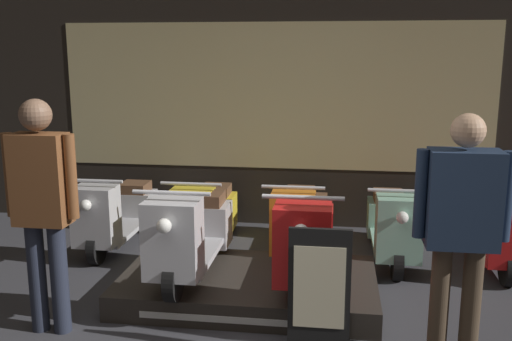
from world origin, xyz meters
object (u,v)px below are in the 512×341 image
(scooter_backrow_1, at_px, (205,218))
(scooter_backrow_2, at_px, (297,221))
(scooter_backrow_0, at_px, (117,214))
(price_sign_board, at_px, (319,296))
(person_right_browsing, at_px, (462,217))
(scooter_backrow_4, at_px, (493,229))
(scooter_display_left, at_px, (192,234))
(scooter_display_right, at_px, (306,239))
(person_left_browsing, at_px, (42,200))
(scooter_backrow_3, at_px, (392,225))

(scooter_backrow_1, distance_m, scooter_backrow_2, 0.97)
(scooter_backrow_0, relative_size, price_sign_board, 1.68)
(person_right_browsing, bearing_deg, scooter_backrow_4, 69.16)
(scooter_backrow_0, xyz_separation_m, scooter_backrow_2, (1.94, 0.00, 0.00))
(scooter_display_left, height_order, scooter_display_right, same)
(scooter_display_right, xyz_separation_m, scooter_backrow_1, (-1.13, 1.17, -0.21))
(scooter_backrow_4, distance_m, person_left_browsing, 4.18)
(scooter_backrow_2, height_order, scooter_backrow_4, same)
(scooter_backrow_4, height_order, person_right_browsing, person_right_browsing)
(scooter_backrow_4, height_order, person_left_browsing, person_left_browsing)
(scooter_backrow_2, relative_size, person_left_browsing, 0.91)
(scooter_display_right, distance_m, scooter_backrow_1, 1.64)
(scooter_display_left, distance_m, scooter_backrow_0, 1.64)
(scooter_display_left, distance_m, scooter_display_right, 0.97)
(scooter_backrow_1, bearing_deg, scooter_display_right, -46.17)
(scooter_backrow_4, bearing_deg, scooter_display_left, -156.88)
(scooter_backrow_2, xyz_separation_m, person_right_browsing, (1.20, -1.93, 0.66))
(scooter_backrow_1, relative_size, price_sign_board, 1.68)
(scooter_backrow_3, distance_m, price_sign_board, 2.21)
(person_left_browsing, bearing_deg, scooter_backrow_2, 48.49)
(scooter_backrow_0, xyz_separation_m, scooter_backrow_4, (3.87, 0.00, 0.00))
(person_right_browsing, bearing_deg, scooter_display_left, 159.31)
(scooter_backrow_2, bearing_deg, scooter_backrow_3, 0.00)
(price_sign_board, bearing_deg, scooter_backrow_4, 52.00)
(person_left_browsing, relative_size, price_sign_board, 1.85)
(scooter_backrow_0, height_order, person_right_browsing, person_right_browsing)
(person_left_browsing, height_order, person_right_browsing, person_left_browsing)
(scooter_display_left, bearing_deg, scooter_backrow_1, 97.73)
(scooter_backrow_1, distance_m, scooter_backrow_3, 1.94)
(scooter_backrow_0, relative_size, person_right_browsing, 0.94)
(person_left_browsing, xyz_separation_m, price_sign_board, (2.00, -0.17, -0.54))
(scooter_display_left, distance_m, person_right_browsing, 2.20)
(scooter_display_right, relative_size, scooter_backrow_4, 1.00)
(scooter_display_right, bearing_deg, price_sign_board, -81.60)
(person_right_browsing, bearing_deg, person_left_browsing, 180.00)
(scooter_backrow_1, distance_m, person_left_browsing, 2.18)
(scooter_display_right, bearing_deg, scooter_backrow_0, 150.76)
(scooter_backrow_2, xyz_separation_m, scooter_backrow_3, (0.97, 0.00, 0.00))
(scooter_backrow_2, height_order, price_sign_board, price_sign_board)
(scooter_backrow_4, bearing_deg, scooter_backrow_0, 180.00)
(scooter_backrow_2, relative_size, scooter_backrow_4, 1.00)
(person_left_browsing, bearing_deg, scooter_display_left, 40.15)
(scooter_backrow_3, bearing_deg, scooter_display_left, -146.60)
(scooter_backrow_1, xyz_separation_m, person_left_browsing, (-0.74, -1.93, 0.67))
(scooter_display_right, xyz_separation_m, scooter_backrow_3, (0.81, 1.17, -0.21))
(scooter_backrow_1, xyz_separation_m, price_sign_board, (1.26, -2.10, 0.13))
(person_left_browsing, bearing_deg, scooter_backrow_0, 96.70)
(scooter_backrow_4, xyz_separation_m, person_right_browsing, (-0.74, -1.93, 0.66))
(scooter_display_left, xyz_separation_m, scooter_backrow_0, (-1.13, 1.17, -0.21))
(scooter_backrow_0, relative_size, scooter_backrow_3, 1.00)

